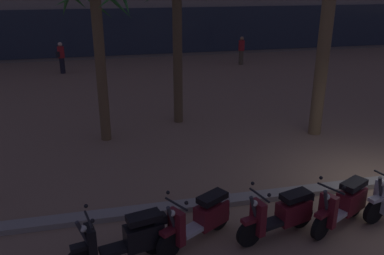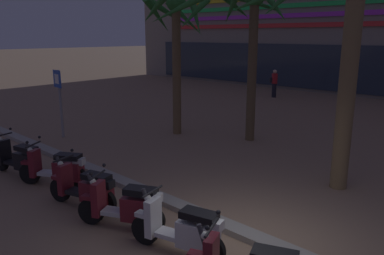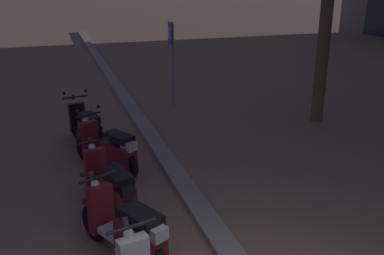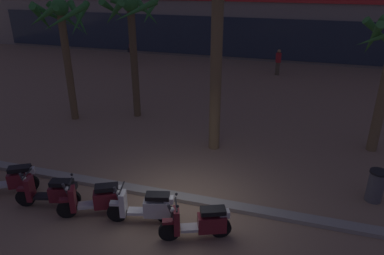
# 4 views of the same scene
# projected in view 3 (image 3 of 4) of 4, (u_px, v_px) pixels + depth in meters

# --- Properties ---
(scooter_black_second_in_line) EXTENTS (1.81, 0.71, 1.17)m
(scooter_black_second_in_line) POSITION_uv_depth(u_px,v_px,m) (86.00, 129.00, 9.27)
(scooter_black_second_in_line) COLOR black
(scooter_black_second_in_line) RESTS_ON ground
(scooter_maroon_mid_front) EXTENTS (1.61, 1.03, 1.17)m
(scooter_maroon_mid_front) POSITION_uv_depth(u_px,v_px,m) (109.00, 150.00, 8.12)
(scooter_maroon_mid_front) COLOR black
(scooter_maroon_mid_front) RESTS_ON ground
(scooter_maroon_last_in_row) EXTENTS (1.75, 0.75, 1.17)m
(scooter_maroon_last_in_row) POSITION_uv_depth(u_px,v_px,m) (110.00, 187.00, 6.65)
(scooter_maroon_last_in_row) COLOR black
(scooter_maroon_last_in_row) RESTS_ON ground
(scooter_maroon_far_back) EXTENTS (1.63, 0.94, 1.17)m
(scooter_maroon_far_back) POSITION_uv_depth(u_px,v_px,m) (127.00, 231.00, 5.45)
(scooter_maroon_far_back) COLOR black
(scooter_maroon_far_back) RESTS_ON ground
(crossing_sign) EXTENTS (0.60, 0.14, 2.40)m
(crossing_sign) POSITION_uv_depth(u_px,v_px,m) (172.00, 54.00, 12.25)
(crossing_sign) COLOR #939399
(crossing_sign) RESTS_ON ground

